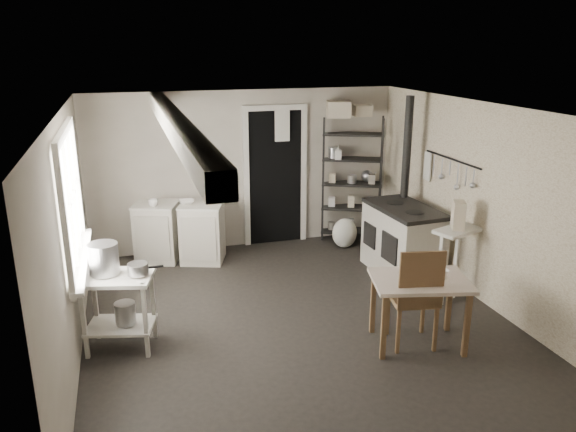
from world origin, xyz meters
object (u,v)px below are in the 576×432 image
object	(u,v)px
stockpot	(104,259)
chair	(413,299)
work_table	(418,310)
shelf_rack	(352,179)
prep_table	(120,311)
base_cabinets	(180,229)
flour_sack	(345,232)
stove	(403,242)

from	to	relation	value
stockpot	chair	distance (m)	3.06
stockpot	work_table	world-z (taller)	stockpot
stockpot	shelf_rack	distance (m)	4.26
shelf_rack	prep_table	bearing A→B (deg)	-121.06
shelf_rack	chair	bearing A→B (deg)	-77.49
base_cabinets	chair	world-z (taller)	chair
work_table	prep_table	bearing A→B (deg)	164.76
prep_table	flour_sack	size ratio (longest dim) A/B	1.73
prep_table	shelf_rack	world-z (taller)	shelf_rack
prep_table	shelf_rack	size ratio (longest dim) A/B	0.41
base_cabinets	chair	xyz separation A→B (m)	(1.98, -2.96, 0.03)
flour_sack	prep_table	bearing A→B (deg)	-147.64
chair	prep_table	bearing A→B (deg)	175.90
prep_table	base_cabinets	distance (m)	2.37
stove	flour_sack	size ratio (longest dim) A/B	2.59
stockpot	stove	size ratio (longest dim) A/B	0.26
shelf_rack	stove	world-z (taller)	shelf_rack
chair	flour_sack	world-z (taller)	chair
shelf_rack	flour_sack	size ratio (longest dim) A/B	4.23
stockpot	flour_sack	world-z (taller)	stockpot
work_table	chair	size ratio (longest dim) A/B	0.88
work_table	flour_sack	xyz separation A→B (m)	(0.36, 2.82, -0.14)
chair	work_table	bearing A→B (deg)	-28.62
shelf_rack	chair	world-z (taller)	shelf_rack
stockpot	chair	world-z (taller)	stockpot
stockpot	base_cabinets	world-z (taller)	stockpot
chair	stockpot	bearing A→B (deg)	175.13
stove	work_table	size ratio (longest dim) A/B	1.24
stove	prep_table	bearing A→B (deg)	-169.20
prep_table	shelf_rack	bearing A→B (deg)	34.73
prep_table	stove	distance (m)	3.69
prep_table	chair	world-z (taller)	chair
stove	chair	xyz separation A→B (m)	(-0.76, -1.65, 0.04)
prep_table	chair	size ratio (longest dim) A/B	0.73
prep_table	stove	world-z (taller)	stove
base_cabinets	flour_sack	xyz separation A→B (m)	(2.39, -0.18, -0.22)
base_cabinets	work_table	size ratio (longest dim) A/B	1.34
work_table	flour_sack	bearing A→B (deg)	82.78
stockpot	base_cabinets	distance (m)	2.39
base_cabinets	shelf_rack	world-z (taller)	shelf_rack
prep_table	stove	size ratio (longest dim) A/B	0.67
stove	work_table	distance (m)	1.84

